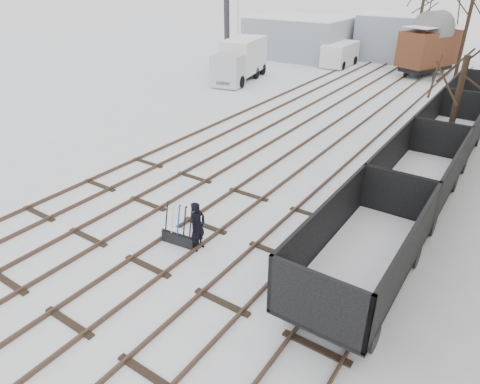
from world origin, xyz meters
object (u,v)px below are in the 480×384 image
object	(u,v)px
lorry	(240,60)
crane	(229,43)
panel_van	(340,54)
worker	(198,226)
ground_frame	(180,236)
freight_wagon_a	(361,261)
box_van_wagon	(429,47)

from	to	relation	value
lorry	crane	bearing A→B (deg)	131.28
panel_van	worker	bearing A→B (deg)	-76.91
lorry	ground_frame	bearing A→B (deg)	-72.72
panel_van	lorry	bearing A→B (deg)	-115.12
freight_wagon_a	lorry	xyz separation A→B (m)	(-18.13, 20.38, 0.71)
ground_frame	worker	xyz separation A→B (m)	(0.75, 0.10, 0.62)
worker	box_van_wagon	distance (m)	32.31
ground_frame	panel_van	bearing A→B (deg)	96.14
freight_wagon_a	box_van_wagon	size ratio (longest dim) A/B	1.04
panel_van	box_van_wagon	bearing A→B (deg)	0.55
freight_wagon_a	crane	distance (m)	30.40
panel_van	crane	world-z (taller)	crane
ground_frame	freight_wagon_a	xyz separation A→B (m)	(6.04, 1.19, 0.72)
worker	box_van_wagon	xyz separation A→B (m)	(-0.14, 32.27, 1.56)
ground_frame	worker	distance (m)	0.98
worker	freight_wagon_a	xyz separation A→B (m)	(5.29, 1.09, 0.11)
freight_wagon_a	panel_van	bearing A→B (deg)	113.50
crane	worker	bearing A→B (deg)	-78.08
worker	lorry	bearing A→B (deg)	32.82
box_van_wagon	crane	world-z (taller)	crane
crane	ground_frame	bearing A→B (deg)	-79.50
lorry	box_van_wagon	bearing A→B (deg)	28.37
worker	panel_van	world-z (taller)	panel_van
lorry	freight_wagon_a	bearing A→B (deg)	-60.34
crane	lorry	bearing A→B (deg)	-58.14
ground_frame	panel_van	size ratio (longest dim) A/B	0.30
lorry	crane	xyz separation A→B (m)	(-2.51, 1.88, 0.95)
ground_frame	lorry	xyz separation A→B (m)	(-12.10, 21.57, 1.44)
ground_frame	worker	size ratio (longest dim) A/B	0.83
worker	panel_van	bearing A→B (deg)	16.22
box_van_wagon	lorry	xyz separation A→B (m)	(-12.71, -10.81, -0.74)
box_van_wagon	panel_van	size ratio (longest dim) A/B	1.25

